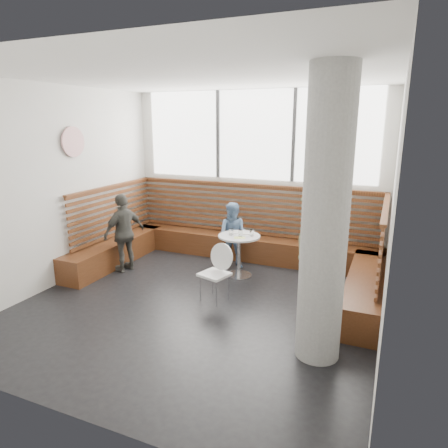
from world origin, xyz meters
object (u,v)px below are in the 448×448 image
at_px(concrete_column, 325,221).
at_px(adult_man, 319,240).
at_px(cafe_chair, 216,268).
at_px(child_left, 124,233).
at_px(cafe_table, 239,247).
at_px(child_back, 234,236).

height_order(concrete_column, adult_man, concrete_column).
height_order(cafe_chair, child_left, child_left).
relative_size(cafe_table, child_left, 0.53).
height_order(child_back, child_left, child_left).
bearing_deg(adult_man, child_left, 117.03).
distance_m(concrete_column, adult_man, 1.97).
bearing_deg(child_left, cafe_chair, 94.31).
bearing_deg(cafe_table, adult_man, -5.20).
height_order(adult_man, child_left, adult_man).
bearing_deg(concrete_column, child_left, 159.35).
distance_m(adult_man, child_left, 3.38).
distance_m(concrete_column, cafe_table, 2.78).
distance_m(concrete_column, child_left, 4.05).
bearing_deg(cafe_table, cafe_chair, -88.89).
bearing_deg(child_left, child_back, 135.11).
relative_size(adult_man, child_back, 1.40).
height_order(concrete_column, child_left, concrete_column).
bearing_deg(cafe_table, child_back, 122.86).
bearing_deg(cafe_chair, cafe_table, 107.41).
bearing_deg(concrete_column, child_back, 130.29).
xyz_separation_m(adult_man, child_left, (-3.36, -0.40, -0.15)).
relative_size(concrete_column, cafe_table, 4.33).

